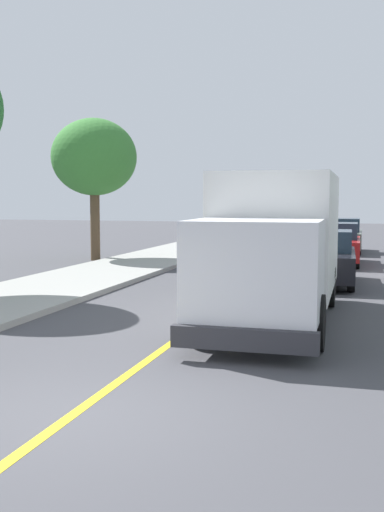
% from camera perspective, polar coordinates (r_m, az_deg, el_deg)
% --- Properties ---
extents(ground_plane, '(120.00, 120.00, 0.00)m').
position_cam_1_polar(ground_plane, '(8.08, -10.85, -14.12)').
color(ground_plane, '#424247').
extents(centre_line_yellow, '(0.16, 56.00, 0.01)m').
position_cam_1_polar(centre_line_yellow, '(17.34, 4.33, -3.51)').
color(centre_line_yellow, gold).
rests_on(centre_line_yellow, ground).
extents(box_truck, '(2.52, 7.22, 3.20)m').
position_cam_1_polar(box_truck, '(13.60, 7.76, 1.47)').
color(box_truck, silver).
rests_on(box_truck, ground).
extents(parked_car_near, '(1.96, 4.46, 1.67)m').
position_cam_1_polar(parked_car_near, '(19.61, 12.14, -0.26)').
color(parked_car_near, black).
rests_on(parked_car_near, ground).
extents(parked_car_mid, '(1.88, 4.43, 1.67)m').
position_cam_1_polar(parked_car_mid, '(25.64, 13.19, 1.02)').
color(parked_car_mid, maroon).
rests_on(parked_car_mid, ground).
extents(parked_car_far, '(1.83, 4.41, 1.67)m').
position_cam_1_polar(parked_car_far, '(31.25, 13.70, 1.77)').
color(parked_car_far, '#4C564C').
rests_on(parked_car_far, ground).
extents(street_tree_down_block, '(3.61, 3.61, 6.03)m').
position_cam_1_polar(street_tree_down_block, '(26.85, -9.00, 8.93)').
color(street_tree_down_block, brown).
rests_on(street_tree_down_block, ground).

